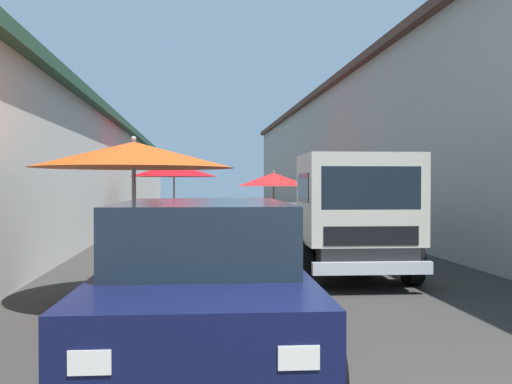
{
  "coord_description": "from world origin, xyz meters",
  "views": [
    {
      "loc": [
        -2.67,
        1.28,
        1.62
      ],
      "look_at": [
        12.25,
        -0.33,
        1.39
      ],
      "focal_mm": 39.3,
      "sensor_mm": 36.0,
      "label": 1
    }
  ],
  "objects_px": {
    "plastic_stool": "(364,230)",
    "fruit_stall_far_right": "(274,184)",
    "delivery_truck": "(348,217)",
    "vendor_in_shade": "(303,204)",
    "parked_scooter": "(144,230)",
    "fruit_stall_mid_lane": "(173,176)",
    "hatchback_car": "(203,280)",
    "vendor_by_crates": "(313,212)",
    "fruit_stall_far_left": "(133,173)"
  },
  "relations": [
    {
      "from": "vendor_by_crates",
      "to": "vendor_in_shade",
      "type": "bearing_deg",
      "value": -7.06
    },
    {
      "from": "fruit_stall_mid_lane",
      "to": "plastic_stool",
      "type": "height_order",
      "value": "fruit_stall_mid_lane"
    },
    {
      "from": "hatchback_car",
      "to": "vendor_in_shade",
      "type": "xyz_separation_m",
      "value": [
        12.83,
        -3.4,
        0.22
      ]
    },
    {
      "from": "vendor_by_crates",
      "to": "vendor_in_shade",
      "type": "xyz_separation_m",
      "value": [
        3.8,
        -0.47,
        0.09
      ]
    },
    {
      "from": "fruit_stall_far_left",
      "to": "fruit_stall_mid_lane",
      "type": "bearing_deg",
      "value": -0.54
    },
    {
      "from": "vendor_in_shade",
      "to": "parked_scooter",
      "type": "distance_m",
      "value": 6.04
    },
    {
      "from": "fruit_stall_far_left",
      "to": "parked_scooter",
      "type": "xyz_separation_m",
      "value": [
        6.71,
        0.47,
        -1.31
      ]
    },
    {
      "from": "fruit_stall_far_right",
      "to": "plastic_stool",
      "type": "height_order",
      "value": "fruit_stall_far_right"
    },
    {
      "from": "fruit_stall_mid_lane",
      "to": "hatchback_car",
      "type": "height_order",
      "value": "fruit_stall_mid_lane"
    },
    {
      "from": "delivery_truck",
      "to": "plastic_stool",
      "type": "xyz_separation_m",
      "value": [
        5.66,
        -2.02,
        -0.71
      ]
    },
    {
      "from": "hatchback_car",
      "to": "vendor_by_crates",
      "type": "xyz_separation_m",
      "value": [
        9.03,
        -2.92,
        0.14
      ]
    },
    {
      "from": "parked_scooter",
      "to": "plastic_stool",
      "type": "distance_m",
      "value": 5.94
    },
    {
      "from": "fruit_stall_far_right",
      "to": "hatchback_car",
      "type": "height_order",
      "value": "fruit_stall_far_right"
    },
    {
      "from": "parked_scooter",
      "to": "fruit_stall_far_left",
      "type": "bearing_deg",
      "value": -176.02
    },
    {
      "from": "fruit_stall_far_left",
      "to": "delivery_truck",
      "type": "distance_m",
      "value": 3.9
    },
    {
      "from": "fruit_stall_far_left",
      "to": "vendor_in_shade",
      "type": "height_order",
      "value": "fruit_stall_far_left"
    },
    {
      "from": "fruit_stall_far_right",
      "to": "delivery_truck",
      "type": "height_order",
      "value": "delivery_truck"
    },
    {
      "from": "delivery_truck",
      "to": "parked_scooter",
      "type": "relative_size",
      "value": 3.0
    },
    {
      "from": "vendor_by_crates",
      "to": "parked_scooter",
      "type": "distance_m",
      "value": 4.3
    },
    {
      "from": "parked_scooter",
      "to": "plastic_stool",
      "type": "height_order",
      "value": "parked_scooter"
    },
    {
      "from": "fruit_stall_mid_lane",
      "to": "hatchback_car",
      "type": "xyz_separation_m",
      "value": [
        -13.19,
        -0.79,
        -1.13
      ]
    },
    {
      "from": "fruit_stall_far_right",
      "to": "vendor_by_crates",
      "type": "height_order",
      "value": "fruit_stall_far_right"
    },
    {
      "from": "vendor_by_crates",
      "to": "plastic_stool",
      "type": "distance_m",
      "value": 1.89
    },
    {
      "from": "fruit_stall_mid_lane",
      "to": "vendor_by_crates",
      "type": "distance_m",
      "value": 5.67
    },
    {
      "from": "vendor_by_crates",
      "to": "parked_scooter",
      "type": "xyz_separation_m",
      "value": [
        0.11,
        4.28,
        -0.42
      ]
    },
    {
      "from": "vendor_by_crates",
      "to": "vendor_in_shade",
      "type": "distance_m",
      "value": 3.83
    },
    {
      "from": "delivery_truck",
      "to": "vendor_in_shade",
      "type": "distance_m",
      "value": 8.69
    },
    {
      "from": "hatchback_car",
      "to": "plastic_stool",
      "type": "distance_m",
      "value": 10.85
    },
    {
      "from": "hatchback_car",
      "to": "plastic_stool",
      "type": "bearing_deg",
      "value": -24.77
    },
    {
      "from": "fruit_stall_far_right",
      "to": "delivery_truck",
      "type": "distance_m",
      "value": 10.66
    },
    {
      "from": "hatchback_car",
      "to": "parked_scooter",
      "type": "bearing_deg",
      "value": 8.45
    },
    {
      "from": "hatchback_car",
      "to": "vendor_in_shade",
      "type": "relative_size",
      "value": 2.39
    },
    {
      "from": "hatchback_car",
      "to": "delivery_truck",
      "type": "relative_size",
      "value": 0.8
    },
    {
      "from": "fruit_stall_far_left",
      "to": "hatchback_car",
      "type": "xyz_separation_m",
      "value": [
        -2.43,
        -0.89,
        -1.02
      ]
    },
    {
      "from": "fruit_stall_mid_lane",
      "to": "vendor_in_shade",
      "type": "distance_m",
      "value": 4.3
    },
    {
      "from": "vendor_in_shade",
      "to": "parked_scooter",
      "type": "height_order",
      "value": "vendor_in_shade"
    },
    {
      "from": "vendor_in_shade",
      "to": "plastic_stool",
      "type": "relative_size",
      "value": 3.81
    },
    {
      "from": "vendor_by_crates",
      "to": "parked_scooter",
      "type": "relative_size",
      "value": 0.92
    },
    {
      "from": "vendor_in_shade",
      "to": "parked_scooter",
      "type": "xyz_separation_m",
      "value": [
        -3.69,
        4.75,
        -0.51
      ]
    },
    {
      "from": "vendor_in_shade",
      "to": "parked_scooter",
      "type": "relative_size",
      "value": 1.0
    },
    {
      "from": "fruit_stall_far_left",
      "to": "fruit_stall_far_right",
      "type": "xyz_separation_m",
      "value": [
        12.39,
        -3.61,
        -0.15
      ]
    },
    {
      "from": "fruit_stall_mid_lane",
      "to": "hatchback_car",
      "type": "distance_m",
      "value": 13.27
    },
    {
      "from": "plastic_stool",
      "to": "fruit_stall_far_right",
      "type": "bearing_deg",
      "value": 20.06
    },
    {
      "from": "fruit_stall_far_right",
      "to": "vendor_in_shade",
      "type": "xyz_separation_m",
      "value": [
        -2.0,
        -0.67,
        -0.65
      ]
    },
    {
      "from": "delivery_truck",
      "to": "plastic_stool",
      "type": "distance_m",
      "value": 6.05
    },
    {
      "from": "delivery_truck",
      "to": "parked_scooter",
      "type": "bearing_deg",
      "value": 38.03
    },
    {
      "from": "fruit_stall_mid_lane",
      "to": "vendor_by_crates",
      "type": "bearing_deg",
      "value": -138.29
    },
    {
      "from": "fruit_stall_far_left",
      "to": "fruit_stall_far_right",
      "type": "relative_size",
      "value": 1.03
    },
    {
      "from": "fruit_stall_far_right",
      "to": "hatchback_car",
      "type": "xyz_separation_m",
      "value": [
        -14.83,
        2.72,
        -0.87
      ]
    },
    {
      "from": "plastic_stool",
      "to": "parked_scooter",
      "type": "bearing_deg",
      "value": 96.78
    }
  ]
}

